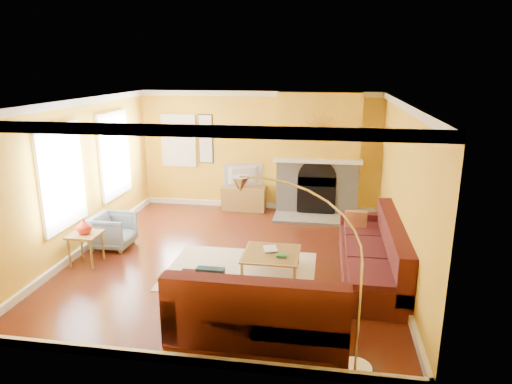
% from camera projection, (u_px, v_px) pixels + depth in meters
% --- Properties ---
extents(floor, '(5.50, 6.00, 0.02)m').
position_uv_depth(floor, '(233.00, 258.00, 7.98)').
color(floor, maroon).
rests_on(floor, ground).
extents(ceiling, '(5.50, 6.00, 0.02)m').
position_uv_depth(ceiling, '(231.00, 101.00, 7.25)').
color(ceiling, white).
rests_on(ceiling, ground).
extents(wall_back, '(5.50, 0.02, 2.70)m').
position_uv_depth(wall_back, '(259.00, 151.00, 10.48)').
color(wall_back, yellow).
rests_on(wall_back, ground).
extents(wall_front, '(5.50, 0.02, 2.70)m').
position_uv_depth(wall_front, '(172.00, 254.00, 4.75)').
color(wall_front, yellow).
rests_on(wall_front, ground).
extents(wall_left, '(0.02, 6.00, 2.70)m').
position_uv_depth(wall_left, '(79.00, 177.00, 8.04)').
color(wall_left, yellow).
rests_on(wall_left, ground).
extents(wall_right, '(0.02, 6.00, 2.70)m').
position_uv_depth(wall_right, '(403.00, 190.00, 7.20)').
color(wall_right, yellow).
rests_on(wall_right, ground).
extents(baseboard, '(5.50, 6.00, 0.12)m').
position_uv_depth(baseboard, '(233.00, 255.00, 7.96)').
color(baseboard, white).
rests_on(baseboard, floor).
extents(crown_molding, '(5.50, 6.00, 0.12)m').
position_uv_depth(crown_molding, '(231.00, 105.00, 7.27)').
color(crown_molding, white).
rests_on(crown_molding, ceiling).
extents(window_left_near, '(0.06, 1.22, 1.72)m').
position_uv_depth(window_left_near, '(114.00, 155.00, 9.23)').
color(window_left_near, white).
rests_on(window_left_near, wall_left).
extents(window_left_far, '(0.06, 1.22, 1.72)m').
position_uv_depth(window_left_far, '(61.00, 177.00, 7.42)').
color(window_left_far, white).
rests_on(window_left_far, wall_left).
extents(window_back, '(0.82, 0.06, 1.22)m').
position_uv_depth(window_back, '(179.00, 141.00, 10.67)').
color(window_back, white).
rests_on(window_back, wall_back).
extents(wall_art, '(0.34, 0.04, 1.14)m').
position_uv_depth(wall_art, '(206.00, 139.00, 10.56)').
color(wall_art, white).
rests_on(wall_art, wall_back).
extents(fireplace, '(1.80, 0.40, 2.70)m').
position_uv_depth(fireplace, '(318.00, 154.00, 10.08)').
color(fireplace, '#9C9994').
rests_on(fireplace, floor).
extents(mantel, '(1.92, 0.22, 0.08)m').
position_uv_depth(mantel, '(318.00, 161.00, 9.88)').
color(mantel, white).
rests_on(mantel, fireplace).
extents(hearth, '(1.80, 0.70, 0.06)m').
position_uv_depth(hearth, '(315.00, 219.00, 9.91)').
color(hearth, '#9C9994').
rests_on(hearth, floor).
extents(sunburst, '(0.70, 0.04, 0.70)m').
position_uv_depth(sunburst, '(319.00, 129.00, 9.70)').
color(sunburst, olive).
rests_on(sunburst, fireplace).
extents(rug, '(2.40, 1.80, 0.02)m').
position_uv_depth(rug, '(241.00, 271.00, 7.46)').
color(rug, beige).
rests_on(rug, floor).
extents(sectional_sofa, '(3.06, 3.80, 0.90)m').
position_uv_depth(sectional_sofa, '(301.00, 257.00, 6.91)').
color(sectional_sofa, '#4E1A19').
rests_on(sectional_sofa, floor).
extents(coffee_table, '(0.90, 0.90, 0.35)m').
position_uv_depth(coffee_table, '(271.00, 263.00, 7.35)').
color(coffee_table, white).
rests_on(coffee_table, floor).
extents(media_console, '(1.00, 0.45, 0.55)m').
position_uv_depth(media_console, '(244.00, 198.00, 10.58)').
color(media_console, olive).
rests_on(media_console, floor).
extents(tv, '(0.90, 0.42, 0.52)m').
position_uv_depth(tv, '(244.00, 176.00, 10.43)').
color(tv, black).
rests_on(tv, media_console).
extents(subwoofer, '(0.31, 0.31, 0.31)m').
position_uv_depth(subwoofer, '(255.00, 203.00, 10.60)').
color(subwoofer, white).
rests_on(subwoofer, floor).
extents(armchair, '(0.70, 0.68, 0.63)m').
position_uv_depth(armchair, '(113.00, 231.00, 8.36)').
color(armchair, gray).
rests_on(armchair, floor).
extents(side_table, '(0.49, 0.49, 0.54)m').
position_uv_depth(side_table, '(86.00, 248.00, 7.69)').
color(side_table, olive).
rests_on(side_table, floor).
extents(vase, '(0.26, 0.26, 0.27)m').
position_uv_depth(vase, '(84.00, 226.00, 7.58)').
color(vase, red).
rests_on(vase, side_table).
extents(book, '(0.28, 0.33, 0.03)m').
position_uv_depth(book, '(264.00, 249.00, 7.41)').
color(book, white).
rests_on(book, coffee_table).
extents(arc_lamp, '(1.37, 0.36, 2.15)m').
position_uv_depth(arc_lamp, '(305.00, 279.00, 4.82)').
color(arc_lamp, silver).
rests_on(arc_lamp, floor).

